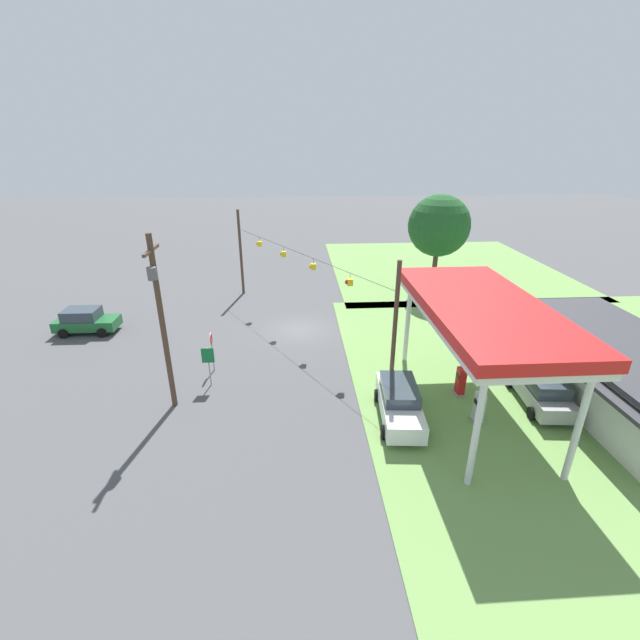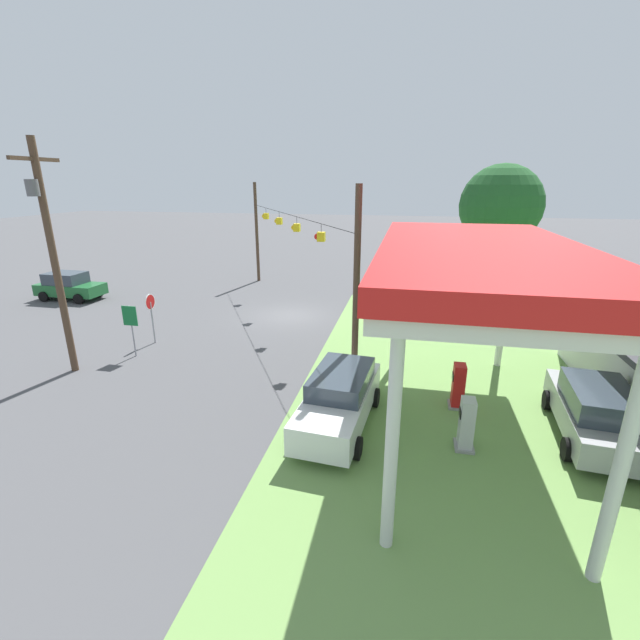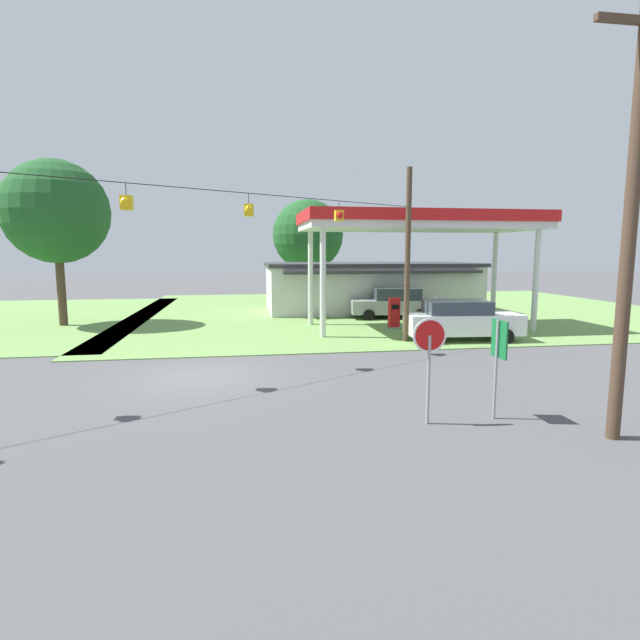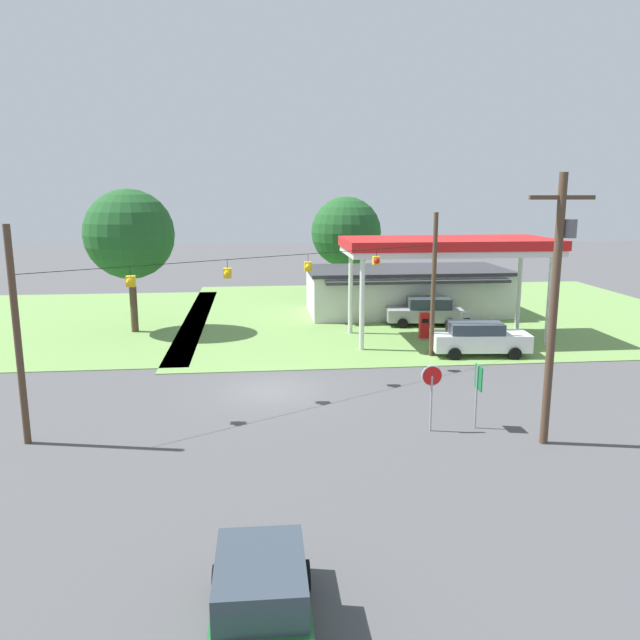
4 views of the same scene
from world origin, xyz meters
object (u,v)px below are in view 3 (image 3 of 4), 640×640
object	(u,v)px
gas_station_store	(370,287)
fuel_pump_near	(394,314)
gas_station_canopy	(419,223)
car_at_pumps_rear	(393,303)
tree_behind_station	(308,235)
fuel_pump_far	(440,313)
utility_pole_main	(635,193)
car_at_pumps_front	(462,320)
route_sign	(498,349)
tree_west_verge	(56,212)
stop_sign_roadside	(429,348)

from	to	relation	value
gas_station_store	fuel_pump_near	xyz separation A→B (m)	(-0.86, -8.23, -0.87)
gas_station_canopy	car_at_pumps_rear	distance (m)	5.96
fuel_pump_near	car_at_pumps_rear	size ratio (longest dim) A/B	0.32
gas_station_canopy	tree_behind_station	distance (m)	16.57
fuel_pump_near	fuel_pump_far	xyz separation A→B (m)	(2.52, 0.00, 0.00)
gas_station_store	tree_behind_station	world-z (taller)	tree_behind_station
fuel_pump_far	car_at_pumps_rear	bearing A→B (deg)	109.42
gas_station_store	utility_pole_main	distance (m)	24.09
fuel_pump_far	car_at_pumps_front	distance (m)	3.94
tree_behind_station	fuel_pump_far	bearing A→B (deg)	-73.24
car_at_pumps_rear	tree_behind_station	xyz separation A→B (m)	(-3.50, 12.28, 4.39)
tree_behind_station	gas_station_canopy	bearing A→B (deg)	-77.41
route_sign	tree_west_verge	distance (m)	24.09
car_at_pumps_front	tree_west_verge	xyz separation A→B (m)	(-19.35, 7.73, 5.12)
stop_sign_roadside	tree_west_verge	distance (m)	23.05
fuel_pump_near	gas_station_canopy	bearing A→B (deg)	0.07
fuel_pump_near	car_at_pumps_front	distance (m)	4.35
car_at_pumps_rear	utility_pole_main	bearing A→B (deg)	92.20
fuel_pump_near	utility_pole_main	world-z (taller)	utility_pole_main
fuel_pump_far	utility_pole_main	size ratio (longest dim) A/B	0.18
fuel_pump_near	stop_sign_roadside	size ratio (longest dim) A/B	0.65
gas_station_canopy	tree_west_verge	bearing A→B (deg)	168.37
car_at_pumps_front	gas_station_store	bearing A→B (deg)	99.87
car_at_pumps_front	route_sign	xyz separation A→B (m)	(-3.75, -10.10, 0.76)
gas_station_store	utility_pole_main	xyz separation A→B (m)	(-0.75, -23.82, 3.53)
stop_sign_roadside	gas_station_store	bearing A→B (deg)	-101.23
fuel_pump_near	utility_pole_main	xyz separation A→B (m)	(0.11, -15.58, 4.39)
stop_sign_roadside	tree_behind_station	xyz separation A→B (m)	(1.22, 30.26, 3.53)
fuel_pump_far	tree_behind_station	distance (m)	17.49
gas_station_canopy	car_at_pumps_front	size ratio (longest dim) A/B	2.32
tree_behind_station	tree_west_verge	world-z (taller)	tree_west_verge
car_at_pumps_rear	stop_sign_roadside	bearing A→B (deg)	80.55
gas_station_store	tree_behind_station	distance (m)	9.32
route_sign	tree_behind_station	distance (m)	30.38
stop_sign_roadside	route_sign	bearing A→B (deg)	-176.69
fuel_pump_near	car_at_pumps_front	bearing A→B (deg)	-63.51
stop_sign_roadside	route_sign	xyz separation A→B (m)	(1.76, 0.10, -0.10)
fuel_pump_near	tree_west_verge	distance (m)	18.60
car_at_pumps_rear	fuel_pump_near	bearing A→B (deg)	78.85
fuel_pump_far	tree_west_verge	world-z (taller)	tree_west_verge
gas_station_store	tree_west_verge	distance (m)	19.30
car_at_pumps_rear	route_sign	bearing A→B (deg)	85.85
fuel_pump_far	utility_pole_main	bearing A→B (deg)	-98.80
utility_pole_main	tree_west_verge	xyz separation A→B (m)	(-17.51, 19.43, 0.90)
utility_pole_main	tree_behind_station	xyz separation A→B (m)	(-2.46, 31.75, 0.17)
fuel_pump_far	route_sign	world-z (taller)	route_sign
route_sign	fuel_pump_far	bearing A→B (deg)	72.79
fuel_pump_near	tree_behind_station	xyz separation A→B (m)	(-2.35, 16.17, 4.56)
car_at_pumps_front	tree_west_verge	bearing A→B (deg)	162.98
utility_pole_main	tree_west_verge	size ratio (longest dim) A/B	1.05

